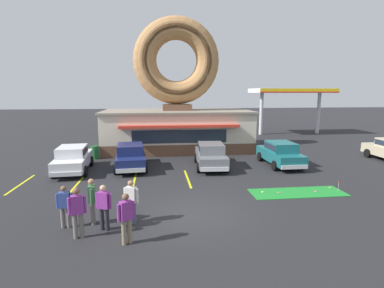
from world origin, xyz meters
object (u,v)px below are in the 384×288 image
object	(u,v)px
car_navy	(131,155)
trash_bin	(95,152)
putting_flag_pin	(339,183)
car_white	(73,158)
car_grey	(211,154)
golf_ball	(280,192)
car_teal	(280,153)
pedestrian_beanie_man	(77,210)
pedestrian_clipboard_woman	(126,216)
pedestrian_hooded_kid	(65,205)
pedestrian_leather_jacket_man	(92,199)
pedestrian_crossing_woman	(104,205)
pedestrian_blue_sweater_man	(131,200)

from	to	relation	value
car_navy	trash_bin	world-z (taller)	car_navy
putting_flag_pin	car_white	distance (m)	15.13
trash_bin	putting_flag_pin	bearing A→B (deg)	-34.18
car_grey	trash_bin	bearing A→B (deg)	156.51
car_navy	golf_ball	bearing A→B (deg)	-36.96
car_teal	pedestrian_beanie_man	size ratio (longest dim) A/B	2.59
car_teal	pedestrian_clipboard_woman	distance (m)	13.30
pedestrian_hooded_kid	pedestrian_clipboard_woman	xyz separation A→B (m)	(2.32, -1.46, 0.08)
putting_flag_pin	car_teal	bearing A→B (deg)	97.05
car_white	pedestrian_beanie_man	bearing A→B (deg)	-74.36
pedestrian_leather_jacket_man	car_white	bearing A→B (deg)	109.37
pedestrian_hooded_kid	trash_bin	bearing A→B (deg)	96.04
pedestrian_hooded_kid	trash_bin	xyz separation A→B (m)	(-1.23, 11.66, -0.37)
pedestrian_clipboard_woman	pedestrian_crossing_woman	bearing A→B (deg)	128.75
trash_bin	car_navy	bearing A→B (deg)	-48.22
car_teal	pedestrian_crossing_woman	distance (m)	13.19
car_teal	pedestrian_crossing_woman	xyz separation A→B (m)	(-10.09, -8.49, 0.05)
car_navy	pedestrian_hooded_kid	size ratio (longest dim) A/B	2.96
golf_ball	pedestrian_hooded_kid	world-z (taller)	pedestrian_hooded_kid
car_grey	pedestrian_hooded_kid	xyz separation A→B (m)	(-6.81, -8.17, -0.00)
pedestrian_beanie_man	pedestrian_leather_jacket_man	bearing A→B (deg)	76.77
pedestrian_clipboard_woman	pedestrian_leather_jacket_man	bearing A→B (deg)	129.65
golf_ball	car_grey	bearing A→B (deg)	114.28
golf_ball	pedestrian_leather_jacket_man	world-z (taller)	pedestrian_leather_jacket_man
car_grey	pedestrian_hooded_kid	bearing A→B (deg)	-129.83
car_grey	pedestrian_beanie_man	world-z (taller)	pedestrian_beanie_man
pedestrian_hooded_kid	trash_bin	world-z (taller)	pedestrian_hooded_kid
pedestrian_crossing_woman	golf_ball	bearing A→B (deg)	21.36
car_white	pedestrian_blue_sweater_man	size ratio (longest dim) A/B	2.81
pedestrian_blue_sweater_man	trash_bin	size ratio (longest dim) A/B	1.70
putting_flag_pin	pedestrian_blue_sweater_man	world-z (taller)	pedestrian_blue_sweater_man
car_navy	trash_bin	bearing A→B (deg)	131.78
putting_flag_pin	trash_bin	world-z (taller)	trash_bin
pedestrian_hooded_kid	pedestrian_blue_sweater_man	bearing A→B (deg)	3.16
car_navy	pedestrian_beanie_man	xyz separation A→B (m)	(-0.97, -9.32, 0.11)
pedestrian_crossing_woman	trash_bin	size ratio (longest dim) A/B	1.71
pedestrian_clipboard_woman	car_white	bearing A→B (deg)	113.56
pedestrian_clipboard_woman	pedestrian_beanie_man	bearing A→B (deg)	160.15
car_grey	car_teal	bearing A→B (deg)	-0.45
car_teal	pedestrian_clipboard_woman	bearing A→B (deg)	-133.84
putting_flag_pin	car_navy	world-z (taller)	car_navy
pedestrian_hooded_kid	putting_flag_pin	bearing A→B (deg)	11.68
pedestrian_blue_sweater_man	pedestrian_crossing_woman	size ratio (longest dim) A/B	0.99
car_teal	pedestrian_blue_sweater_man	bearing A→B (deg)	-138.93
pedestrian_crossing_woman	pedestrian_beanie_man	bearing A→B (deg)	-147.03
car_grey	pedestrian_leather_jacket_man	bearing A→B (deg)	-126.61
pedestrian_leather_jacket_man	pedestrian_clipboard_woman	size ratio (longest dim) A/B	1.02
pedestrian_crossing_woman	putting_flag_pin	bearing A→B (deg)	14.97
pedestrian_blue_sweater_man	pedestrian_crossing_woman	world-z (taller)	pedestrian_crossing_woman
car_grey	golf_ball	bearing A→B (deg)	-65.72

